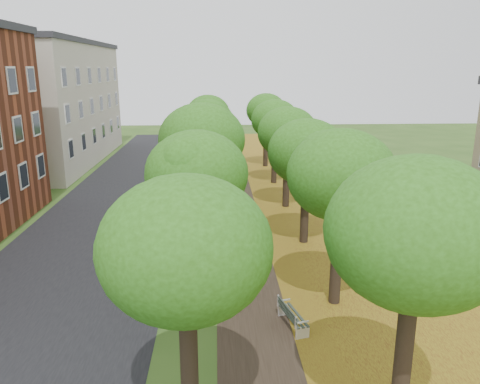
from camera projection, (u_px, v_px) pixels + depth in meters
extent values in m
cube|color=black|center=(106.00, 225.00, 24.96)|extent=(8.00, 70.00, 0.01)
cube|color=black|center=(246.00, 223.00, 25.32)|extent=(3.20, 70.00, 0.01)
cube|color=olive|center=(337.00, 221.00, 25.57)|extent=(7.50, 70.00, 0.01)
cube|color=black|center=(478.00, 213.00, 26.95)|extent=(9.00, 16.00, 0.01)
cylinder|color=black|center=(189.00, 370.00, 10.31)|extent=(0.40, 0.40, 3.35)
ellipsoid|color=#295A13|center=(185.00, 250.00, 9.58)|extent=(3.59, 3.59, 3.05)
cylinder|color=black|center=(199.00, 261.00, 16.10)|extent=(0.40, 0.40, 3.35)
ellipsoid|color=#295A13|center=(197.00, 181.00, 15.37)|extent=(3.59, 3.59, 3.05)
cylinder|color=black|center=(203.00, 210.00, 21.89)|extent=(0.40, 0.40, 3.35)
ellipsoid|color=#295A13|center=(202.00, 150.00, 21.16)|extent=(3.59, 3.59, 3.05)
cylinder|color=black|center=(206.00, 180.00, 27.68)|extent=(0.40, 0.40, 3.35)
ellipsoid|color=#295A13|center=(205.00, 132.00, 26.95)|extent=(3.59, 3.59, 3.05)
cylinder|color=black|center=(208.00, 161.00, 33.47)|extent=(0.40, 0.40, 3.35)
ellipsoid|color=#295A13|center=(207.00, 121.00, 32.74)|extent=(3.59, 3.59, 3.05)
cylinder|color=black|center=(209.00, 147.00, 39.26)|extent=(0.40, 0.40, 3.35)
ellipsoid|color=#295A13|center=(208.00, 113.00, 38.53)|extent=(3.59, 3.59, 3.05)
cylinder|color=black|center=(403.00, 363.00, 10.54)|extent=(0.40, 0.40, 3.35)
ellipsoid|color=#295A13|center=(415.00, 246.00, 9.81)|extent=(3.59, 3.59, 3.05)
cylinder|color=black|center=(336.00, 259.00, 16.33)|extent=(0.40, 0.40, 3.35)
ellipsoid|color=#295A13|center=(341.00, 179.00, 15.60)|extent=(3.59, 3.59, 3.05)
cylinder|color=black|center=(305.00, 209.00, 22.12)|extent=(0.40, 0.40, 3.35)
ellipsoid|color=#295A13|center=(307.00, 149.00, 21.39)|extent=(3.59, 3.59, 3.05)
cylinder|color=black|center=(286.00, 179.00, 27.91)|extent=(0.40, 0.40, 3.35)
ellipsoid|color=#295A13|center=(288.00, 132.00, 27.18)|extent=(3.59, 3.59, 3.05)
cylinder|color=black|center=(274.00, 160.00, 33.70)|extent=(0.40, 0.40, 3.35)
ellipsoid|color=#295A13|center=(275.00, 121.00, 32.97)|extent=(3.59, 3.59, 3.05)
cylinder|color=black|center=(266.00, 147.00, 39.50)|extent=(0.40, 0.40, 3.35)
ellipsoid|color=#295A13|center=(266.00, 113.00, 38.76)|extent=(3.59, 3.59, 3.05)
cube|color=beige|center=(38.00, 105.00, 40.58)|extent=(10.00, 20.00, 10.00)
cube|color=#2D2D33|center=(31.00, 42.00, 39.24)|extent=(10.30, 20.30, 0.40)
cube|color=#2D382E|center=(293.00, 315.00, 15.08)|extent=(0.79, 1.67, 0.04)
cube|color=#2D382E|center=(287.00, 309.00, 14.95)|extent=(0.43, 1.58, 0.23)
cube|color=silver|center=(302.00, 333.00, 14.45)|extent=(0.45, 0.16, 0.40)
cube|color=silver|center=(284.00, 310.00, 15.81)|extent=(0.45, 0.16, 0.40)
cube|color=silver|center=(303.00, 322.00, 14.36)|extent=(0.41, 0.15, 0.04)
cube|color=silver|center=(285.00, 300.00, 15.72)|extent=(0.41, 0.15, 0.04)
imported|color=#313136|center=(429.00, 197.00, 27.71)|extent=(5.47, 3.42, 1.48)
imported|color=white|center=(427.00, 197.00, 27.96)|extent=(5.00, 3.11, 1.29)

